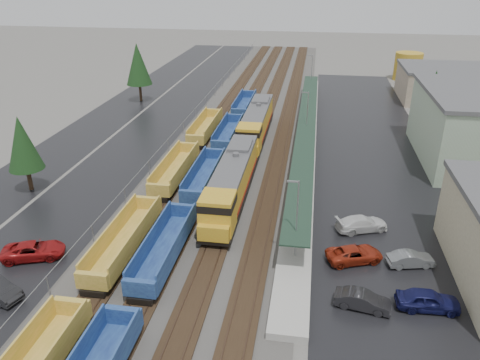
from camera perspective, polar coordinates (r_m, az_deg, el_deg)
The scene contains 22 objects.
ballast_strip at distance 79.63m, azimuth 1.31°, elevation 7.11°, with size 20.00×160.00×0.08m, color #302D2B.
trackbed at distance 79.59m, azimuth 1.31°, elevation 7.19°, with size 14.60×160.00×0.22m.
west_parking_lot at distance 82.91m, azimuth -9.10°, elevation 7.50°, with size 10.00×160.00×0.02m, color black.
west_road at distance 86.48m, azimuth -15.48°, elevation 7.63°, with size 9.00×160.00×0.02m, color black.
east_commuter_lot at distance 70.08m, azimuth 15.75°, elevation 3.63°, with size 16.00×100.00×0.02m, color black.
station_platform at distance 69.29m, azimuth 8.00°, elevation 4.74°, with size 3.00×80.00×8.00m.
chainlink_fence at distance 79.50m, azimuth -5.70°, elevation 8.15°, with size 0.08×160.04×2.02m.
distant_hills at distance 229.79m, azimuth 18.59°, elevation 17.50°, with size 301.00×140.00×25.20m.
tree_west_near at distance 58.45m, azimuth -25.02°, elevation 4.09°, with size 3.96×3.96×9.00m.
tree_west_far at distance 93.02m, azimuth -12.34°, elevation 13.65°, with size 4.84×4.84×11.00m.
tree_east at distance 77.38m, azimuth 22.46°, elevation 9.69°, with size 4.40×4.40×10.00m.
locomotive_lead at distance 50.98m, azimuth -1.04°, elevation -0.34°, with size 3.21×21.16×4.79m.
locomotive_trail at distance 70.35m, azimuth 1.97°, elevation 6.83°, with size 3.21×21.16×4.79m.
well_string_yellow at distance 44.45m, azimuth -13.86°, elevation -7.16°, with size 2.73×80.10×2.42m.
well_string_blue at distance 49.14m, azimuth -6.40°, elevation -3.28°, with size 2.72×92.45×2.41m.
storage_tank at distance 116.47m, azimuth 19.78°, elevation 12.91°, with size 6.15×6.15×6.15m, color gold.
parked_car_west_c at distance 46.47m, azimuth -23.85°, elevation -7.86°, with size 5.42×2.50×1.51m, color maroon.
parked_car_east_a at distance 38.23m, azimuth 14.72°, elevation -14.03°, with size 4.30×1.50×1.42m, color black.
parked_car_east_b at distance 43.38m, azimuth 13.78°, elevation -8.79°, with size 5.05×2.33×1.40m, color maroon.
parked_car_east_c at distance 48.19m, azimuth 14.63°, elevation -5.18°, with size 5.23×2.13×1.52m, color silver.
parked_car_east_d at distance 39.63m, azimuth 21.94°, elevation -13.44°, with size 4.80×1.93×1.64m, color #121445.
parked_car_east_e at distance 44.16m, azimuth 20.09°, elevation -9.08°, with size 4.10×1.43×1.35m, color slate.
Camera 1 is at (10.22, -15.20, 24.14)m, focal length 35.00 mm.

